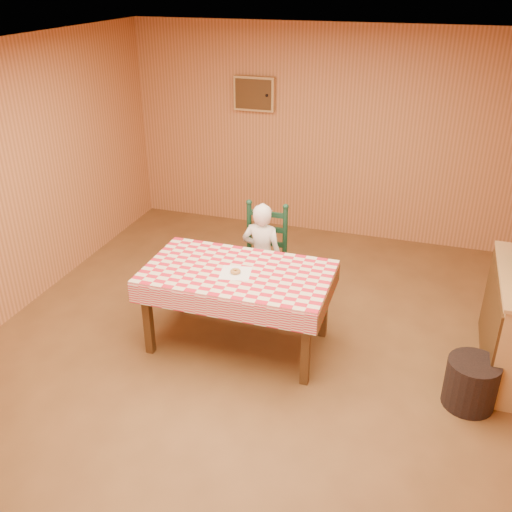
{
  "coord_description": "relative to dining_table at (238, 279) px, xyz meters",
  "views": [
    {
      "loc": [
        1.32,
        -3.92,
        3.14
      ],
      "look_at": [
        0.0,
        0.2,
        0.95
      ],
      "focal_mm": 40.0,
      "sensor_mm": 36.0,
      "label": 1
    }
  ],
  "objects": [
    {
      "name": "ground",
      "position": [
        0.18,
        -0.22,
        -0.69
      ],
      "size": [
        6.0,
        6.0,
        0.0
      ],
      "primitive_type": "plane",
      "color": "brown",
      "rests_on": "ground"
    },
    {
      "name": "cabin_walls",
      "position": [
        0.18,
        0.31,
        1.14
      ],
      "size": [
        5.1,
        6.05,
        2.65
      ],
      "color": "#BE7744",
      "rests_on": "ground"
    },
    {
      "name": "dining_table",
      "position": [
        0.0,
        0.0,
        0.0
      ],
      "size": [
        1.66,
        0.96,
        0.77
      ],
      "color": "#492D13",
      "rests_on": "ground"
    },
    {
      "name": "ladder_chair",
      "position": [
        -0.0,
        0.79,
        -0.18
      ],
      "size": [
        0.44,
        0.4,
        1.08
      ],
      "color": "black",
      "rests_on": "ground"
    },
    {
      "name": "seated_child",
      "position": [
        0.0,
        0.73,
        -0.13
      ],
      "size": [
        0.41,
        0.27,
        1.12
      ],
      "primitive_type": "imported",
      "rotation": [
        0.0,
        0.0,
        3.14
      ],
      "color": "white",
      "rests_on": "ground"
    },
    {
      "name": "napkin",
      "position": [
        0.0,
        -0.05,
        0.08
      ],
      "size": [
        0.3,
        0.3,
        0.0
      ],
      "primitive_type": "cube",
      "rotation": [
        0.0,
        0.0,
        0.17
      ],
      "color": "white",
      "rests_on": "dining_table"
    },
    {
      "name": "donut",
      "position": [
        0.0,
        -0.05,
        0.1
      ],
      "size": [
        0.12,
        0.12,
        0.03
      ],
      "primitive_type": "torus",
      "rotation": [
        0.0,
        0.0,
        -0.31
      ],
      "color": "#B47F40",
      "rests_on": "napkin"
    },
    {
      "name": "storage_bin",
      "position": [
        2.03,
        -0.22,
        -0.48
      ],
      "size": [
        0.5,
        0.5,
        0.41
      ],
      "primitive_type": "cylinder",
      "rotation": [
        0.0,
        0.0,
        -0.25
      ],
      "color": "black",
      "rests_on": "ground"
    }
  ]
}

